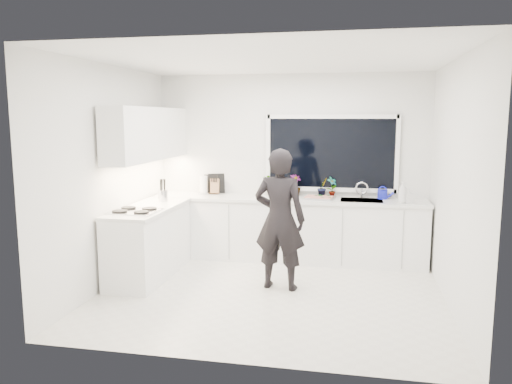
# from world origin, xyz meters

# --- Properties ---
(floor) EXTENTS (4.00, 3.50, 0.02)m
(floor) POSITION_xyz_m (0.00, 0.00, -0.01)
(floor) COLOR beige
(floor) RESTS_ON ground
(wall_back) EXTENTS (4.00, 0.02, 2.70)m
(wall_back) POSITION_xyz_m (0.00, 1.76, 1.35)
(wall_back) COLOR white
(wall_back) RESTS_ON ground
(wall_left) EXTENTS (0.02, 3.50, 2.70)m
(wall_left) POSITION_xyz_m (-2.01, 0.00, 1.35)
(wall_left) COLOR white
(wall_left) RESTS_ON ground
(wall_right) EXTENTS (0.02, 3.50, 2.70)m
(wall_right) POSITION_xyz_m (2.01, 0.00, 1.35)
(wall_right) COLOR white
(wall_right) RESTS_ON ground
(ceiling) EXTENTS (4.00, 3.50, 0.02)m
(ceiling) POSITION_xyz_m (0.00, 0.00, 2.71)
(ceiling) COLOR white
(ceiling) RESTS_ON wall_back
(window) EXTENTS (1.80, 0.02, 1.00)m
(window) POSITION_xyz_m (0.60, 1.73, 1.55)
(window) COLOR black
(window) RESTS_ON wall_back
(base_cabinets_back) EXTENTS (3.92, 0.58, 0.88)m
(base_cabinets_back) POSITION_xyz_m (0.00, 1.45, 0.44)
(base_cabinets_back) COLOR white
(base_cabinets_back) RESTS_ON floor
(base_cabinets_left) EXTENTS (0.58, 1.60, 0.88)m
(base_cabinets_left) POSITION_xyz_m (-1.67, 0.35, 0.44)
(base_cabinets_left) COLOR white
(base_cabinets_left) RESTS_ON floor
(countertop_back) EXTENTS (3.94, 0.62, 0.04)m
(countertop_back) POSITION_xyz_m (0.00, 1.44, 0.90)
(countertop_back) COLOR silver
(countertop_back) RESTS_ON base_cabinets_back
(countertop_left) EXTENTS (0.62, 1.60, 0.04)m
(countertop_left) POSITION_xyz_m (-1.67, 0.35, 0.90)
(countertop_left) COLOR silver
(countertop_left) RESTS_ON base_cabinets_left
(upper_cabinets) EXTENTS (0.34, 2.10, 0.70)m
(upper_cabinets) POSITION_xyz_m (-1.79, 0.70, 1.85)
(upper_cabinets) COLOR white
(upper_cabinets) RESTS_ON wall_left
(sink) EXTENTS (0.58, 0.42, 0.14)m
(sink) POSITION_xyz_m (1.05, 1.45, 0.87)
(sink) COLOR silver
(sink) RESTS_ON countertop_back
(faucet) EXTENTS (0.03, 0.03, 0.22)m
(faucet) POSITION_xyz_m (1.05, 1.65, 1.03)
(faucet) COLOR silver
(faucet) RESTS_ON countertop_back
(stovetop) EXTENTS (0.56, 0.48, 0.03)m
(stovetop) POSITION_xyz_m (-1.69, -0.00, 0.94)
(stovetop) COLOR black
(stovetop) RESTS_ON countertop_left
(person) EXTENTS (0.67, 0.48, 1.71)m
(person) POSITION_xyz_m (0.08, 0.21, 0.85)
(person) COLOR black
(person) RESTS_ON floor
(pizza_tray) EXTENTS (0.45, 0.36, 0.03)m
(pizza_tray) POSITION_xyz_m (0.46, 1.42, 0.94)
(pizza_tray) COLOR silver
(pizza_tray) RESTS_ON countertop_back
(pizza) EXTENTS (0.41, 0.32, 0.01)m
(pizza) POSITION_xyz_m (0.46, 1.42, 0.95)
(pizza) COLOR #C33D1A
(pizza) RESTS_ON pizza_tray
(watering_can) EXTENTS (0.18, 0.18, 0.13)m
(watering_can) POSITION_xyz_m (1.34, 1.61, 0.98)
(watering_can) COLOR #1218B0
(watering_can) RESTS_ON countertop_back
(paper_towel_roll) EXTENTS (0.14, 0.14, 0.26)m
(paper_towel_roll) POSITION_xyz_m (-1.29, 1.55, 1.05)
(paper_towel_roll) COLOR white
(paper_towel_roll) RESTS_ON countertop_back
(knife_block) EXTENTS (0.15, 0.12, 0.22)m
(knife_block) POSITION_xyz_m (-1.13, 1.59, 1.03)
(knife_block) COLOR #9D6F49
(knife_block) RESTS_ON countertop_back
(utensil_crock) EXTENTS (0.15, 0.15, 0.16)m
(utensil_crock) POSITION_xyz_m (-1.64, 0.80, 1.00)
(utensil_crock) COLOR silver
(utensil_crock) RESTS_ON countertop_left
(picture_frame_large) EXTENTS (0.22, 0.03, 0.28)m
(picture_frame_large) POSITION_xyz_m (-1.22, 1.69, 1.06)
(picture_frame_large) COLOR black
(picture_frame_large) RESTS_ON countertop_back
(picture_frame_small) EXTENTS (0.24, 0.11, 0.30)m
(picture_frame_small) POSITION_xyz_m (-1.13, 1.69, 1.07)
(picture_frame_small) COLOR black
(picture_frame_small) RESTS_ON countertop_back
(herb_plants) EXTENTS (1.12, 0.34, 0.32)m
(herb_plants) POSITION_xyz_m (0.07, 1.61, 1.07)
(herb_plants) COLOR #26662D
(herb_plants) RESTS_ON countertop_back
(soap_bottles) EXTENTS (0.22, 0.15, 0.30)m
(soap_bottles) POSITION_xyz_m (1.61, 1.30, 1.05)
(soap_bottles) COLOR #D8BF66
(soap_bottles) RESTS_ON countertop_back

